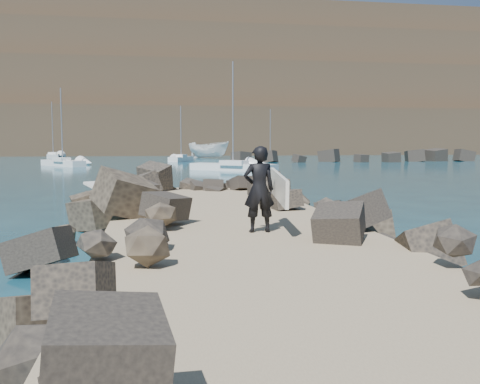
{
  "coord_description": "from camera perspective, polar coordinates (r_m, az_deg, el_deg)",
  "views": [
    {
      "loc": [
        -1.92,
        -12.66,
        2.6
      ],
      "look_at": [
        0.0,
        -1.0,
        1.5
      ],
      "focal_mm": 40.0,
      "sensor_mm": 36.0,
      "label": 1
    }
  ],
  "objects": [
    {
      "name": "surfboard_resting",
      "position": [
        16.06,
        -13.69,
        -0.42
      ],
      "size": [
        1.7,
        2.06,
        0.07
      ],
      "primitive_type": "cube",
      "rotation": [
        0.0,
        0.0,
        0.63
      ],
      "color": "white",
      "rests_on": "riprap_left"
    },
    {
      "name": "sailboat_b",
      "position": [
        73.42,
        -6.29,
        3.54
      ],
      "size": [
        3.8,
        6.31,
        7.66
      ],
      "color": "white",
      "rests_on": "ground"
    },
    {
      "name": "headland",
      "position": [
        173.59,
        -5.46,
        9.73
      ],
      "size": [
        360.0,
        140.0,
        32.0
      ],
      "primitive_type": "cube",
      "color": "#2D4919",
      "rests_on": "ground"
    },
    {
      "name": "boat_imported",
      "position": [
        88.6,
        -3.36,
        4.53
      ],
      "size": [
        7.58,
        5.84,
        2.77
      ],
      "primitive_type": "imported",
      "rotation": [
        0.0,
        0.0,
        1.06
      ],
      "color": "white",
      "rests_on": "ground"
    },
    {
      "name": "sailboat_e",
      "position": [
        95.04,
        -19.3,
        3.67
      ],
      "size": [
        2.78,
        8.08,
        9.46
      ],
      "color": "white",
      "rests_on": "ground"
    },
    {
      "name": "jetty",
      "position": [
        11.07,
        0.85,
        -6.67
      ],
      "size": [
        6.0,
        26.0,
        0.6
      ],
      "primitive_type": "cube",
      "color": "#8C7759",
      "rests_on": "ground"
    },
    {
      "name": "sailboat_f",
      "position": [
        112.64,
        10.1,
        4.1
      ],
      "size": [
        1.26,
        4.93,
        6.14
      ],
      "color": "white",
      "rests_on": "ground"
    },
    {
      "name": "sailboat_c",
      "position": [
        48.88,
        -0.75,
        2.68
      ],
      "size": [
        7.65,
        6.79,
        10.0
      ],
      "color": "white",
      "rests_on": "ground"
    },
    {
      "name": "riprap_right",
      "position": [
        12.33,
        13.85,
        -4.64
      ],
      "size": [
        2.6,
        22.0,
        1.0
      ],
      "primitive_type": "cube",
      "color": "black",
      "rests_on": "ground"
    },
    {
      "name": "surfer_with_board",
      "position": [
        11.87,
        2.35,
        0.33
      ],
      "size": [
        0.95,
        2.38,
        1.92
      ],
      "color": "black",
      "rests_on": "jetty"
    },
    {
      "name": "headland_buildings",
      "position": [
        168.85,
        -2.92,
        16.03
      ],
      "size": [
        137.5,
        30.5,
        5.0
      ],
      "color": "white",
      "rests_on": "headland"
    },
    {
      "name": "sailboat_a",
      "position": [
        61.47,
        -18.39,
        2.95
      ],
      "size": [
        5.53,
        6.67,
        8.61
      ],
      "color": "white",
      "rests_on": "ground"
    },
    {
      "name": "breakwater_secondary",
      "position": [
        77.1,
        19.31,
        3.54
      ],
      "size": [
        52.0,
        4.0,
        1.2
      ],
      "primitive_type": "cube",
      "color": "black",
      "rests_on": "ground"
    },
    {
      "name": "riprap_left",
      "position": [
        11.4,
        -14.19,
        -5.46
      ],
      "size": [
        2.6,
        22.0,
        1.0
      ],
      "primitive_type": "cube",
      "color": "black",
      "rests_on": "ground"
    },
    {
      "name": "ground",
      "position": [
        13.06,
        -0.72,
        -6.16
      ],
      "size": [
        800.0,
        800.0,
        0.0
      ],
      "primitive_type": "plane",
      "color": "#0F384C",
      "rests_on": "ground"
    },
    {
      "name": "sailboat_d",
      "position": [
        88.56,
        3.24,
        3.86
      ],
      "size": [
        3.06,
        6.9,
        8.16
      ],
      "color": "white",
      "rests_on": "ground"
    }
  ]
}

